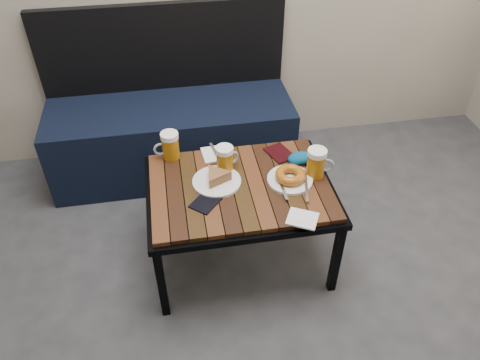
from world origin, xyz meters
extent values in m
cube|color=black|center=(-0.13, 1.74, 0.23)|extent=(1.40, 0.50, 0.45)
cube|color=black|center=(-0.13, 1.97, 0.70)|extent=(1.40, 0.05, 0.50)
cube|color=black|center=(-0.24, 0.69, 0.21)|extent=(0.04, 0.03, 0.42)
cube|color=black|center=(0.54, 0.69, 0.21)|extent=(0.03, 0.03, 0.42)
cube|color=black|center=(-0.24, 1.25, 0.21)|extent=(0.04, 0.04, 0.42)
cube|color=black|center=(0.54, 1.25, 0.21)|extent=(0.03, 0.04, 0.42)
cube|color=black|center=(0.15, 0.97, 0.43)|extent=(0.84, 0.62, 0.03)
cube|color=#371A0C|center=(0.15, 0.97, 0.46)|extent=(0.80, 0.58, 0.02)
cylinder|color=#A3660D|center=(-0.14, 1.23, 0.53)|extent=(0.09, 0.09, 0.11)
cylinder|color=white|center=(-0.14, 1.23, 0.60)|extent=(0.08, 0.08, 0.03)
torus|color=#8C999E|center=(-0.19, 1.22, 0.53)|extent=(0.07, 0.02, 0.07)
cylinder|color=#A3660D|center=(0.09, 1.08, 0.52)|extent=(0.10, 0.10, 0.11)
cylinder|color=white|center=(0.09, 1.08, 0.59)|extent=(0.08, 0.08, 0.02)
torus|color=#8C999E|center=(0.13, 1.10, 0.52)|extent=(0.06, 0.04, 0.07)
cylinder|color=#A3660D|center=(0.49, 0.98, 0.53)|extent=(0.10, 0.10, 0.11)
cylinder|color=white|center=(0.49, 0.98, 0.60)|extent=(0.09, 0.09, 0.03)
torus|color=#8C999E|center=(0.54, 0.97, 0.53)|extent=(0.07, 0.03, 0.07)
cylinder|color=white|center=(0.04, 1.00, 0.48)|extent=(0.22, 0.22, 0.01)
cylinder|color=white|center=(0.37, 0.96, 0.48)|extent=(0.21, 0.21, 0.01)
torus|color=#86340C|center=(0.37, 0.96, 0.51)|extent=(0.14, 0.14, 0.04)
cube|color=#A5A8AD|center=(0.43, 0.90, 0.49)|extent=(0.06, 0.21, 0.00)
cube|color=#A5A8AD|center=(0.32, 0.90, 0.49)|extent=(0.02, 0.16, 0.00)
cube|color=white|center=(0.07, 1.21, 0.48)|extent=(0.14, 0.14, 0.01)
cube|color=#A5A8AD|center=(0.07, 1.21, 0.48)|extent=(0.04, 0.17, 0.00)
cube|color=white|center=(0.36, 0.71, 0.48)|extent=(0.16, 0.15, 0.01)
cube|color=black|center=(-0.02, 0.88, 0.48)|extent=(0.16, 0.16, 0.01)
cube|color=black|center=(0.37, 1.16, 0.48)|extent=(0.15, 0.17, 0.01)
ellipsoid|color=navy|center=(0.45, 1.08, 0.50)|extent=(0.13, 0.09, 0.05)
camera|label=1|loc=(-0.13, -0.59, 1.84)|focal=35.00mm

